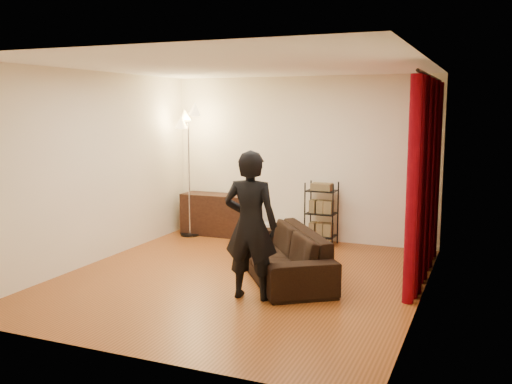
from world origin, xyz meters
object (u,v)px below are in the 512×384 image
at_px(sofa, 282,253).
at_px(wire_shelf, 321,213).
at_px(floor_lamp, 189,173).
at_px(storage_boxes, 271,231).
at_px(media_cabinet, 217,215).
at_px(person, 251,225).

xyz_separation_m(sofa, wire_shelf, (-0.03, 1.94, 0.19)).
bearing_deg(floor_lamp, storage_boxes, 13.38).
height_order(storage_boxes, floor_lamp, floor_lamp).
height_order(sofa, wire_shelf, wire_shelf).
bearing_deg(media_cabinet, person, -57.59).
bearing_deg(wire_shelf, sofa, -103.55).
bearing_deg(storage_boxes, media_cabinet, -174.58).
bearing_deg(sofa, person, -38.14).
height_order(person, storage_boxes, person).
xyz_separation_m(media_cabinet, wire_shelf, (1.86, 0.02, 0.15)).
relative_size(storage_boxes, floor_lamp, 0.15).
relative_size(person, storage_boxes, 5.41).
relative_size(sofa, floor_lamp, 0.98).
height_order(sofa, floor_lamp, floor_lamp).
bearing_deg(sofa, storage_boxes, 169.56).
bearing_deg(floor_lamp, person, -49.13).
xyz_separation_m(storage_boxes, wire_shelf, (0.90, -0.07, 0.37)).
relative_size(person, floor_lamp, 0.79).
relative_size(person, wire_shelf, 1.70).
bearing_deg(floor_lamp, sofa, -36.15).
bearing_deg(storage_boxes, sofa, -65.17).
xyz_separation_m(sofa, storage_boxes, (-0.93, 2.01, -0.18)).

